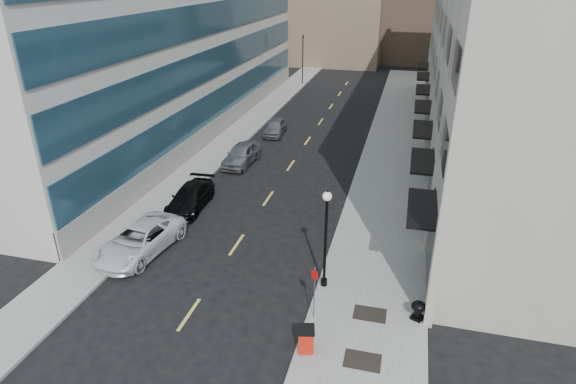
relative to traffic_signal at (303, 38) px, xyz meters
The scene contains 17 objects.
ground 48.65m from the traffic_signal, 83.46° to the right, with size 160.00×160.00×0.00m, color black.
sidewalk_right 31.38m from the traffic_signal, 65.10° to the right, with size 5.00×80.00×0.15m, color gray.
sidewalk_left 28.58m from the traffic_signal, 92.05° to the right, with size 3.00×80.00×0.15m, color gray.
building_right 30.91m from the traffic_signal, 43.12° to the right, with size 15.30×46.50×18.25m.
building_left 23.84m from the traffic_signal, 116.45° to the right, with size 16.14×46.00×20.00m.
grate_mid 49.11m from the traffic_signal, 74.43° to the right, with size 1.40×1.00×0.01m, color black.
grate_far 46.43m from the traffic_signal, 73.49° to the right, with size 1.40×1.00×0.01m, color black.
road_centerline 32.00m from the traffic_signal, 79.94° to the right, with size 0.15×68.20×0.01m.
traffic_signal is the anchor object (origin of this frame).
car_white_van 42.30m from the traffic_signal, 88.76° to the right, with size 2.55×5.53×1.54m, color silver.
car_black_pickup 36.85m from the traffic_signal, 88.13° to the right, with size 1.95×4.80×1.39m, color black.
car_silver_sedan 29.15m from the traffic_signal, 86.40° to the right, with size 1.88×4.67×1.59m, color gray.
car_grey_sedan 21.71m from the traffic_signal, 83.75° to the right, with size 1.65×4.09×1.39m, color slate.
trash_bin 48.50m from the traffic_signal, 76.94° to the right, with size 0.79×0.81×1.07m.
lamppost 44.06m from the traffic_signal, 75.78° to the right, with size 0.41×0.41×4.91m.
sign_post 46.45m from the traffic_signal, 76.51° to the right, with size 0.29×0.12×2.53m.
urn_planter 46.78m from the traffic_signal, 71.10° to the right, with size 0.62×0.62×0.86m.
Camera 1 is at (8.32, -13.06, 13.59)m, focal length 30.00 mm.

